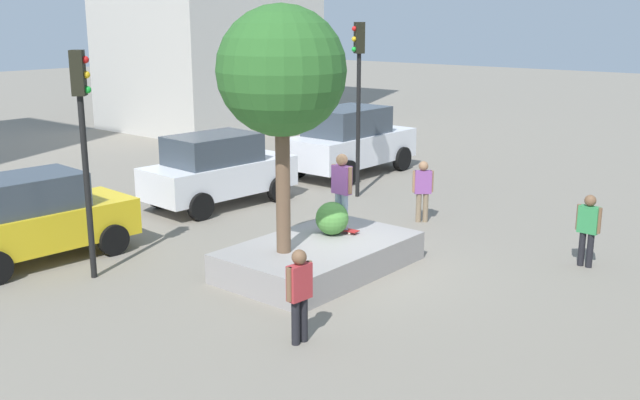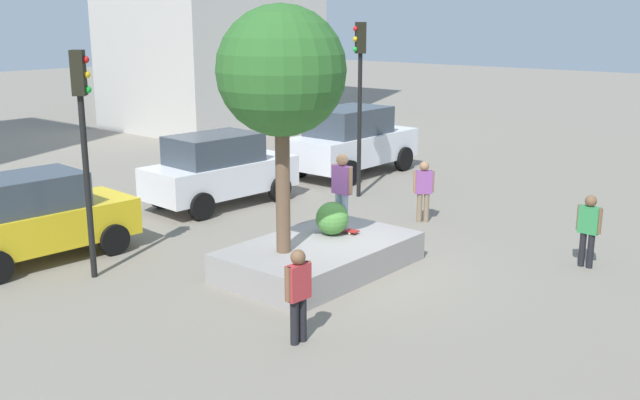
% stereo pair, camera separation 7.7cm
% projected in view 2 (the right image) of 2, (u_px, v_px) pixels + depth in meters
% --- Properties ---
extents(ground_plane, '(120.00, 120.00, 0.00)m').
position_uv_depth(ground_plane, '(347.00, 267.00, 15.29)').
color(ground_plane, gray).
extents(planter_ledge, '(4.06, 2.47, 0.60)m').
position_uv_depth(planter_ledge, '(320.00, 257.00, 15.02)').
color(planter_ledge, gray).
rests_on(planter_ledge, ground).
extents(plaza_tree, '(2.45, 2.45, 4.74)m').
position_uv_depth(plaza_tree, '(281.00, 72.00, 13.54)').
color(plaza_tree, brown).
rests_on(plaza_tree, planter_ledge).
extents(boxwood_shrub, '(0.70, 0.70, 0.70)m').
position_uv_depth(boxwood_shrub, '(332.00, 218.00, 15.44)').
color(boxwood_shrub, '#4C8C3D').
rests_on(boxwood_shrub, planter_ledge).
extents(skateboard, '(0.28, 0.82, 0.07)m').
position_uv_depth(skateboard, '(342.00, 229.00, 15.69)').
color(skateboard, '#A51E1E').
rests_on(skateboard, planter_ledge).
extents(skateboarder, '(0.25, 0.55, 1.63)m').
position_uv_depth(skateboarder, '(342.00, 186.00, 15.46)').
color(skateboarder, '#8C9EB7').
rests_on(skateboarder, skateboard).
extents(taxi_cab, '(4.16, 2.14, 1.88)m').
position_uv_depth(taxi_cab, '(34.00, 217.00, 15.51)').
color(taxi_cab, gold).
rests_on(taxi_cab, ground).
extents(police_car, '(4.39, 2.24, 1.99)m').
position_uv_depth(police_car, '(219.00, 169.00, 20.11)').
color(police_car, white).
rests_on(police_car, ground).
extents(sedan_parked, '(4.78, 2.26, 2.22)m').
position_uv_depth(sedan_parked, '(352.00, 141.00, 24.07)').
color(sedan_parked, white).
rests_on(sedan_parked, ground).
extents(traffic_light_corner, '(0.37, 0.37, 4.95)m').
position_uv_depth(traffic_light_corner, '(360.00, 81.00, 20.50)').
color(traffic_light_corner, black).
rests_on(traffic_light_corner, ground).
extents(traffic_light_median, '(0.37, 0.37, 4.49)m').
position_uv_depth(traffic_light_median, '(83.00, 126.00, 13.98)').
color(traffic_light_median, black).
rests_on(traffic_light_median, ground).
extents(bystander_watching, '(0.53, 0.24, 1.57)m').
position_uv_depth(bystander_watching, '(298.00, 290.00, 11.53)').
color(bystander_watching, black).
rests_on(bystander_watching, ground).
extents(pedestrian_crossing, '(0.24, 0.52, 1.54)m').
position_uv_depth(pedestrian_crossing, '(589.00, 226.00, 15.10)').
color(pedestrian_crossing, black).
rests_on(pedestrian_crossing, ground).
extents(passerby_with_bag, '(0.42, 0.43, 1.58)m').
position_uv_depth(passerby_with_bag, '(424.00, 187.00, 18.44)').
color(passerby_with_bag, '#847056').
rests_on(passerby_with_bag, ground).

